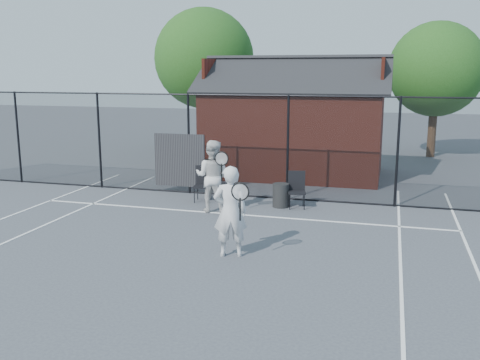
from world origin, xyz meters
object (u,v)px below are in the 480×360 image
(clubhouse, at_px, (295,129))
(waste_bin, at_px, (281,195))
(player_front, at_px, (230,211))
(chair_left, at_px, (203,185))
(player_back, at_px, (212,176))
(chair_right, at_px, (297,191))

(clubhouse, height_order, waste_bin, clubhouse)
(player_front, relative_size, chair_left, 1.88)
(player_back, bearing_deg, chair_left, 123.16)
(clubhouse, relative_size, player_back, 3.43)
(chair_right, height_order, waste_bin, chair_right)
(player_back, bearing_deg, clubhouse, 78.94)
(clubhouse, bearing_deg, player_back, -101.06)
(waste_bin, bearing_deg, player_back, -150.14)
(player_front, xyz_separation_m, chair_left, (-2.08, 4.16, -0.43))
(chair_right, bearing_deg, player_back, -169.35)
(player_back, xyz_separation_m, chair_left, (-0.62, 0.94, -0.46))
(clubhouse, relative_size, chair_left, 6.64)
(player_back, relative_size, chair_right, 1.96)
(clubhouse, relative_size, waste_bin, 10.04)
(clubhouse, bearing_deg, waste_bin, -84.17)
(player_back, bearing_deg, player_front, -65.50)
(waste_bin, bearing_deg, chair_left, 180.00)
(player_back, bearing_deg, waste_bin, 29.86)
(player_front, bearing_deg, chair_left, 116.59)
(chair_right, xyz_separation_m, waste_bin, (-0.44, 0.00, -0.16))
(chair_right, bearing_deg, chair_left, 166.27)
(chair_right, bearing_deg, clubhouse, 87.12)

